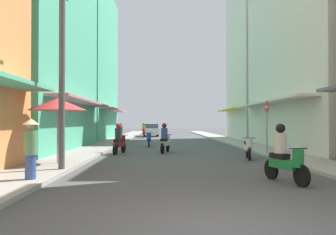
% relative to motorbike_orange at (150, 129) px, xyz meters
% --- Properties ---
extents(ground_plane, '(120.70, 120.70, 0.00)m').
position_rel_motorbike_orange_xyz_m(ground_plane, '(2.46, -16.26, -0.70)').
color(ground_plane, '#4C4C4F').
extents(sidewalk_left, '(2.00, 62.86, 0.12)m').
position_rel_motorbike_orange_xyz_m(sidewalk_left, '(-2.44, -16.26, -0.64)').
color(sidewalk_left, '#9E9991').
rests_on(sidewalk_left, ground).
extents(sidewalk_right, '(2.00, 62.86, 0.12)m').
position_rel_motorbike_orange_xyz_m(sidewalk_right, '(7.36, -16.26, -0.64)').
color(sidewalk_right, '#ADA89E').
rests_on(sidewalk_right, ground).
extents(building_left_mid, '(7.05, 12.36, 11.14)m').
position_rel_motorbike_orange_xyz_m(building_left_mid, '(-6.44, -24.69, 4.86)').
color(building_left_mid, '#4CB28C').
rests_on(building_left_mid, ground).
extents(building_left_far, '(7.05, 11.97, 14.31)m').
position_rel_motorbike_orange_xyz_m(building_left_far, '(-6.44, -12.04, 6.45)').
color(building_left_far, '#4CB28C').
rests_on(building_left_far, ground).
extents(building_right_mid, '(7.05, 13.00, 12.45)m').
position_rel_motorbike_orange_xyz_m(building_right_mid, '(11.36, -24.29, 5.52)').
color(building_right_mid, silver).
rests_on(building_right_mid, ground).
extents(building_right_far, '(7.05, 8.66, 17.22)m').
position_rel_motorbike_orange_xyz_m(building_right_far, '(11.36, -12.78, 7.90)').
color(building_right_far, silver).
rests_on(building_right_far, ground).
extents(motorbike_orange, '(0.55, 1.81, 1.58)m').
position_rel_motorbike_orange_xyz_m(motorbike_orange, '(0.00, 0.00, 0.00)').
color(motorbike_orange, black).
rests_on(motorbike_orange, ground).
extents(motorbike_maroon, '(0.64, 1.78, 1.58)m').
position_rel_motorbike_orange_xyz_m(motorbike_maroon, '(-0.64, -27.20, 0.00)').
color(motorbike_maroon, black).
rests_on(motorbike_maroon, ground).
extents(motorbike_blue, '(0.55, 1.81, 0.96)m').
position_rel_motorbike_orange_xyz_m(motorbike_blue, '(0.66, -21.98, -0.20)').
color(motorbike_blue, black).
rests_on(motorbike_blue, ground).
extents(motorbike_green, '(0.73, 1.75, 1.58)m').
position_rel_motorbike_orange_xyz_m(motorbike_green, '(4.79, -35.65, 0.00)').
color(motorbike_green, black).
rests_on(motorbike_green, ground).
extents(motorbike_white, '(0.59, 1.80, 0.96)m').
position_rel_motorbike_orange_xyz_m(motorbike_white, '(5.31, -29.73, -0.20)').
color(motorbike_white, black).
rests_on(motorbike_white, ground).
extents(motorbike_red, '(0.55, 1.81, 1.58)m').
position_rel_motorbike_orange_xyz_m(motorbike_red, '(-0.36, -8.65, 0.00)').
color(motorbike_red, black).
rests_on(motorbike_red, ground).
extents(motorbike_silver, '(0.66, 1.78, 1.58)m').
position_rel_motorbike_orange_xyz_m(motorbike_silver, '(1.69, -26.54, 0.00)').
color(motorbike_silver, black).
rests_on(motorbike_silver, ground).
extents(parked_car, '(2.01, 4.20, 1.45)m').
position_rel_motorbike_orange_xyz_m(parked_car, '(0.26, -4.63, 0.04)').
color(parked_car, silver).
rests_on(parked_car, ground).
extents(pedestrian_far, '(0.34, 0.34, 1.56)m').
position_rel_motorbike_orange_xyz_m(pedestrian_far, '(-1.99, -15.48, 0.07)').
color(pedestrian_far, '#598C59').
rests_on(pedestrian_far, ground).
extents(pedestrian_foreground, '(0.44, 0.44, 1.71)m').
position_rel_motorbike_orange_xyz_m(pedestrian_foreground, '(-1.93, -35.66, 0.26)').
color(pedestrian_foreground, '#334C8C').
rests_on(pedestrian_foreground, ground).
extents(vendor_umbrella, '(2.12, 2.12, 2.50)m').
position_rel_motorbike_orange_xyz_m(vendor_umbrella, '(-2.29, -32.13, 1.57)').
color(vendor_umbrella, '#99999E').
rests_on(vendor_umbrella, ground).
extents(utility_pole, '(0.20, 1.20, 6.38)m').
position_rel_motorbike_orange_xyz_m(utility_pole, '(-1.69, -33.69, 2.56)').
color(utility_pole, '#4C4C4F').
rests_on(utility_pole, ground).
extents(street_sign_no_entry, '(0.07, 0.60, 2.65)m').
position_rel_motorbike_orange_xyz_m(street_sign_no_entry, '(6.51, -28.52, 1.01)').
color(street_sign_no_entry, gray).
rests_on(street_sign_no_entry, ground).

